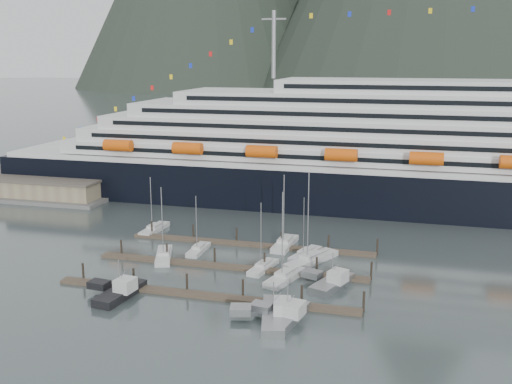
% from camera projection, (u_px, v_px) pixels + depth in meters
% --- Properties ---
extents(ground, '(1600.00, 1600.00, 0.00)m').
position_uv_depth(ground, '(252.00, 277.00, 98.84)').
color(ground, '#4E5C5B').
rests_on(ground, ground).
extents(cruise_ship, '(210.00, 30.40, 50.30)m').
position_uv_depth(cruise_ship, '(439.00, 159.00, 140.08)').
color(cruise_ship, black).
rests_on(cruise_ship, ground).
extents(warehouse, '(46.00, 20.00, 5.80)m').
position_uv_depth(warehouse, '(31.00, 187.00, 156.39)').
color(warehouse, '#595956').
rests_on(warehouse, ground).
extents(dock_near, '(48.18, 2.28, 3.20)m').
position_uv_depth(dock_near, '(203.00, 295.00, 90.69)').
color(dock_near, '#4A3E2F').
rests_on(dock_near, ground).
extents(dock_mid, '(48.18, 2.28, 3.20)m').
position_uv_depth(dock_mid, '(230.00, 266.00, 102.91)').
color(dock_mid, '#4A3E2F').
rests_on(dock_mid, ground).
extents(dock_far, '(48.18, 2.28, 3.20)m').
position_uv_depth(dock_far, '(250.00, 244.00, 115.14)').
color(dock_far, '#4A3E2F').
rests_on(dock_far, ground).
extents(sailboat_a, '(2.33, 7.82, 11.26)m').
position_uv_depth(sailboat_a, '(198.00, 250.00, 111.37)').
color(sailboat_a, '#BBBBBB').
rests_on(sailboat_a, ground).
extents(sailboat_b, '(5.92, 10.25, 13.77)m').
position_uv_depth(sailboat_b, '(164.00, 256.00, 107.90)').
color(sailboat_b, '#BBBBBB').
rests_on(sailboat_b, ground).
extents(sailboat_c, '(3.77, 8.57, 12.38)m').
position_uv_depth(sailboat_c, '(263.00, 268.00, 102.04)').
color(sailboat_c, '#BBBBBB').
rests_on(sailboat_c, ground).
extents(sailboat_d, '(8.19, 12.50, 16.90)m').
position_uv_depth(sailboat_d, '(311.00, 260.00, 105.60)').
color(sailboat_d, '#BBBBBB').
rests_on(sailboat_d, ground).
extents(sailboat_e, '(2.85, 9.73, 12.13)m').
position_uv_depth(sailboat_e, '(154.00, 229.00, 124.46)').
color(sailboat_e, '#BBBBBB').
rests_on(sailboat_e, ground).
extents(sailboat_f, '(3.43, 10.21, 14.73)m').
position_uv_depth(sailboat_f, '(285.00, 244.00, 114.48)').
color(sailboat_f, '#BBBBBB').
rests_on(sailboat_f, ground).
extents(sailboat_g, '(4.89, 9.60, 11.64)m').
position_uv_depth(sailboat_g, '(305.00, 254.00, 108.80)').
color(sailboat_g, '#BBBBBB').
rests_on(sailboat_g, ground).
extents(sailboat_h, '(5.31, 9.98, 15.44)m').
position_uv_depth(sailboat_h, '(285.00, 278.00, 97.21)').
color(sailboat_h, '#BBBBBB').
rests_on(sailboat_h, ground).
extents(trawler_b, '(7.85, 10.29, 6.45)m').
position_uv_depth(trawler_b, '(119.00, 292.00, 90.48)').
color(trawler_b, black).
rests_on(trawler_b, ground).
extents(trawler_c, '(9.01, 12.37, 6.07)m').
position_uv_depth(trawler_c, '(272.00, 314.00, 82.69)').
color(trawler_c, '#95979A').
rests_on(trawler_c, ground).
extents(trawler_d, '(7.94, 10.66, 6.08)m').
position_uv_depth(trawler_d, '(287.00, 316.00, 82.23)').
color(trawler_d, '#95979A').
rests_on(trawler_d, ground).
extents(trawler_e, '(8.43, 10.23, 6.28)m').
position_uv_depth(trawler_e, '(332.00, 282.00, 94.32)').
color(trawler_e, '#95979A').
rests_on(trawler_e, ground).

